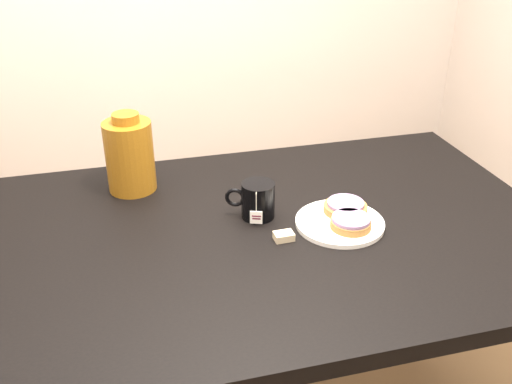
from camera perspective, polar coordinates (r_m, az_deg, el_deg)
table at (r=1.41m, az=1.17°, el=-6.49°), size 1.40×0.90×0.75m
plate at (r=1.39m, az=8.37°, el=-3.00°), size 0.21×0.21×0.02m
bagel_back at (r=1.42m, az=8.93°, el=-1.49°), size 0.15×0.15×0.03m
bagel_front at (r=1.36m, az=9.45°, el=-3.01°), size 0.14×0.14×0.03m
mug at (r=1.39m, az=0.12°, el=-0.79°), size 0.13×0.11×0.09m
teabag_pouch at (r=1.32m, az=2.80°, el=-4.44°), size 0.05×0.03×0.02m
bagel_package at (r=1.54m, az=-12.52°, el=3.63°), size 0.17×0.17×0.21m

